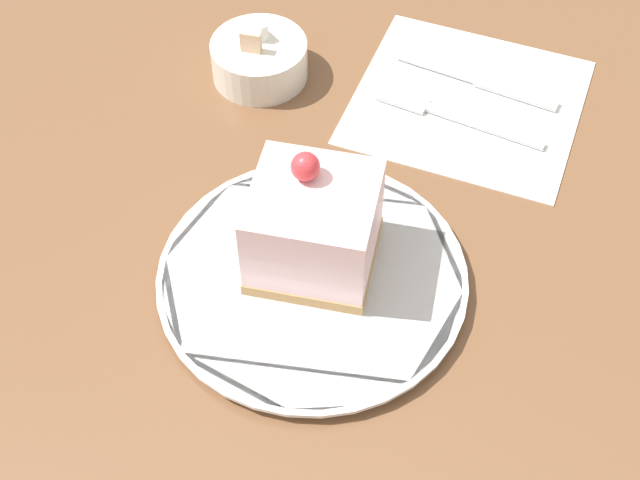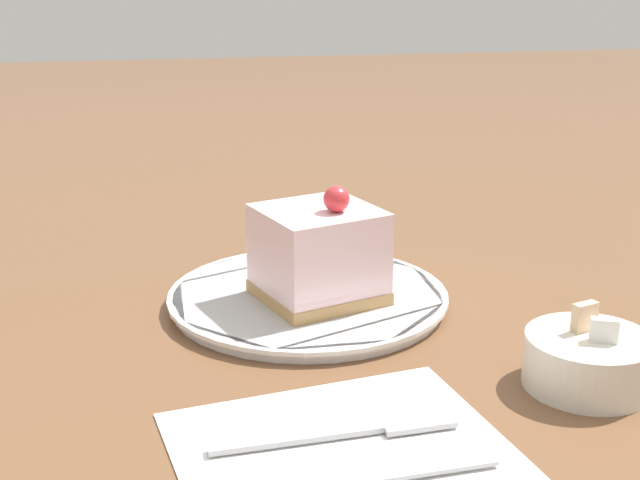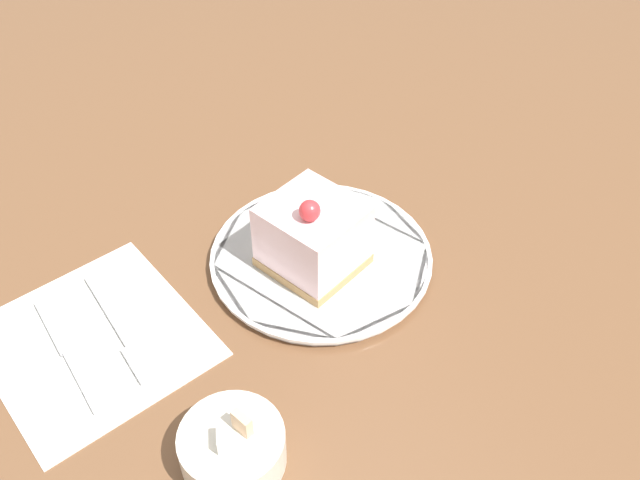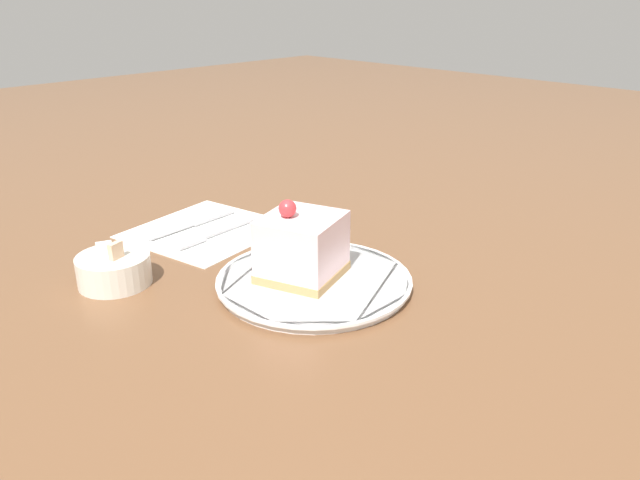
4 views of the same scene
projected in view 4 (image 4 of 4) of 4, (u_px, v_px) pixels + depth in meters
name	position (u px, v px, depth m)	size (l,w,h in m)	color
ground_plane	(289.00, 285.00, 0.82)	(4.00, 4.00, 0.00)	brown
plate	(314.00, 281.00, 0.82)	(0.26, 0.26, 0.01)	white
cake_slice	(302.00, 246.00, 0.80)	(0.12, 0.12, 0.11)	#AD8451
napkin	(206.00, 230.00, 1.00)	(0.24, 0.25, 0.00)	white
fork	(211.00, 234.00, 0.98)	(0.03, 0.17, 0.00)	#B2B2B7
knife	(201.00, 222.00, 1.03)	(0.02, 0.17, 0.00)	#B2B2B7
sugar_bowl	(114.00, 269.00, 0.82)	(0.10, 0.10, 0.06)	silver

